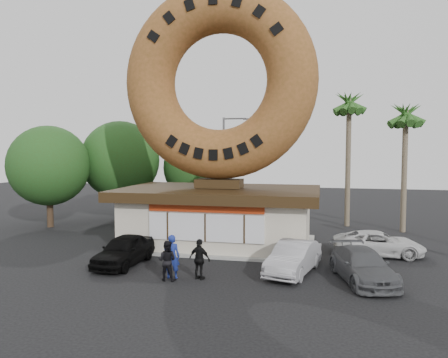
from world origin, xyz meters
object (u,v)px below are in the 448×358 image
at_px(donut_shop, 219,214).
at_px(giant_donut, 219,82).
at_px(car_black, 124,250).
at_px(car_grey, 363,266).
at_px(car_silver, 294,258).
at_px(street_lamp, 225,162).
at_px(person_left, 172,256).
at_px(person_right, 200,259).
at_px(car_white, 379,244).
at_px(person_center, 167,261).

xyz_separation_m(donut_shop, giant_donut, (0.00, 0.02, 7.51)).
distance_m(car_black, car_grey, 10.85).
bearing_deg(car_silver, car_black, -163.78).
relative_size(street_lamp, car_black, 1.92).
relative_size(person_left, person_right, 1.09).
distance_m(street_lamp, car_white, 15.43).
relative_size(person_right, car_white, 0.38).
bearing_deg(car_grey, person_right, 175.34).
bearing_deg(person_left, person_center, 67.75).
bearing_deg(giant_donut, street_lamp, 100.51).
bearing_deg(person_center, person_left, -103.38).
distance_m(person_right, car_silver, 4.22).
distance_m(car_black, car_white, 12.88).
distance_m(person_right, car_black, 4.39).
height_order(donut_shop, person_left, donut_shop).
xyz_separation_m(street_lamp, car_white, (10.48, -10.66, -3.85)).
height_order(person_center, car_grey, person_center).
bearing_deg(car_grey, car_silver, 154.01).
bearing_deg(car_silver, car_grey, 2.75).
height_order(person_left, car_silver, person_left).
distance_m(car_black, car_silver, 7.97).
relative_size(person_right, car_silver, 0.41).
distance_m(donut_shop, person_left, 6.78).
relative_size(giant_donut, car_white, 2.41).
xyz_separation_m(person_left, car_grey, (7.91, 1.33, -0.28)).
xyz_separation_m(donut_shop, car_grey, (7.42, -5.38, -1.10)).
relative_size(person_center, car_black, 0.41).
height_order(giant_donut, car_black, giant_donut).
bearing_deg(car_white, car_black, 109.34).
bearing_deg(street_lamp, person_left, -85.34).
xyz_separation_m(street_lamp, car_silver, (6.39, -14.85, -3.78)).
xyz_separation_m(donut_shop, person_left, (-0.49, -6.71, -0.83)).
relative_size(person_left, car_white, 0.41).
bearing_deg(car_silver, person_center, -142.96).
height_order(person_left, car_grey, person_left).
bearing_deg(car_silver, giant_donut, 146.62).
bearing_deg(person_right, street_lamp, -64.02).
bearing_deg(car_grey, giant_donut, 128.76).
xyz_separation_m(giant_donut, car_white, (8.62, -0.66, -8.64)).
bearing_deg(car_black, person_center, -31.08).
xyz_separation_m(giant_donut, street_lamp, (-1.86, 10.00, -4.79)).
relative_size(person_center, person_right, 0.98).
relative_size(person_left, car_silver, 0.44).
bearing_deg(person_left, street_lamp, -92.75).
bearing_deg(street_lamp, person_center, -85.74).
xyz_separation_m(person_center, car_white, (9.20, 6.41, -0.21)).
bearing_deg(person_right, donut_shop, -66.62).
xyz_separation_m(car_black, car_white, (12.05, 4.56, -0.08)).
bearing_deg(person_center, giant_donut, -93.25).
bearing_deg(person_left, car_black, -34.57).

